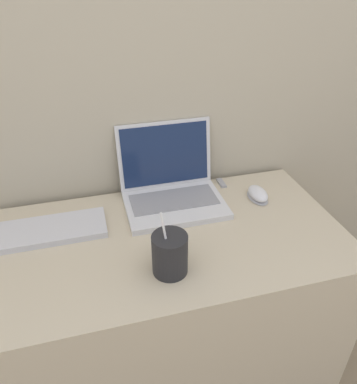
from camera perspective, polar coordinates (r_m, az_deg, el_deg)
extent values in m
cube|color=#BCB299|center=(1.20, -6.16, 24.27)|extent=(7.00, 0.04, 2.50)
cube|color=beige|center=(1.38, -1.43, -18.19)|extent=(1.07, 0.57, 0.70)
cube|color=silver|center=(1.24, -0.51, -2.01)|extent=(0.33, 0.23, 0.02)
cube|color=gray|center=(1.25, -0.72, -1.15)|extent=(0.29, 0.13, 0.00)
cube|color=silver|center=(1.30, -2.08, 5.76)|extent=(0.33, 0.05, 0.23)
cube|color=#19284C|center=(1.29, -2.02, 5.69)|extent=(0.30, 0.04, 0.20)
cylinder|color=#232326|center=(0.98, -1.32, -9.43)|extent=(0.09, 0.09, 0.12)
cylinder|color=black|center=(0.95, -1.36, -7.00)|extent=(0.08, 0.08, 0.01)
cylinder|color=white|center=(0.94, -1.94, -7.25)|extent=(0.02, 0.04, 0.15)
ellipsoid|color=#B2B2B7|center=(1.32, 11.93, -0.80)|extent=(0.06, 0.11, 0.01)
ellipsoid|color=silver|center=(1.32, 12.01, -0.23)|extent=(0.06, 0.10, 0.04)
cube|color=silver|center=(1.21, -21.83, -5.89)|extent=(0.46, 0.14, 0.02)
cube|color=#99999E|center=(1.39, 6.55, 1.38)|extent=(0.02, 0.06, 0.01)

